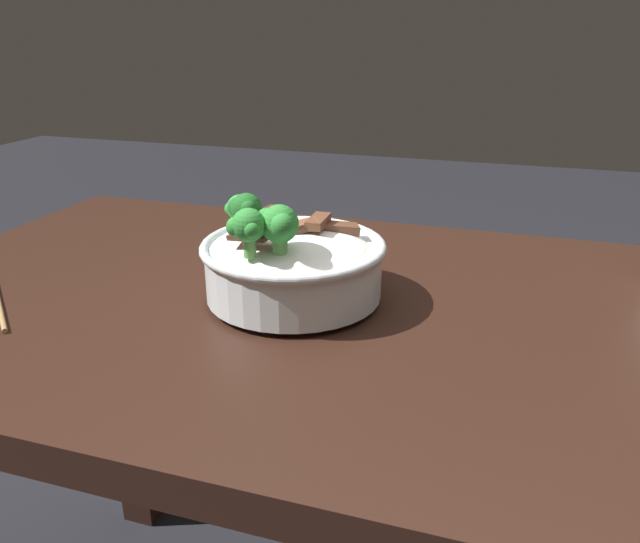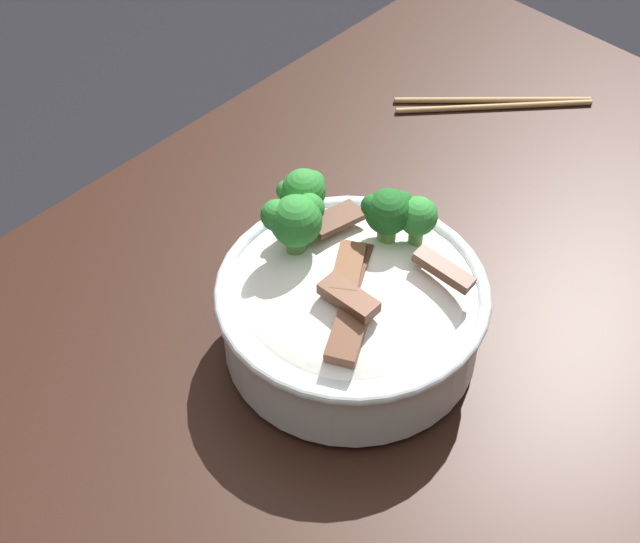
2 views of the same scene
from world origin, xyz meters
name	(u,v)px [view 2 (image 2 of 2)]	position (x,y,z in m)	size (l,w,h in m)	color
dining_table	(256,524)	(0.00, 0.00, 0.68)	(1.51, 0.76, 0.81)	black
rice_bowl	(351,303)	(0.15, 0.01, 0.87)	(0.25, 0.25, 0.15)	silver
chopsticks_pair	(493,103)	(0.54, 0.14, 0.81)	(0.19, 0.18, 0.01)	#9E7A4C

